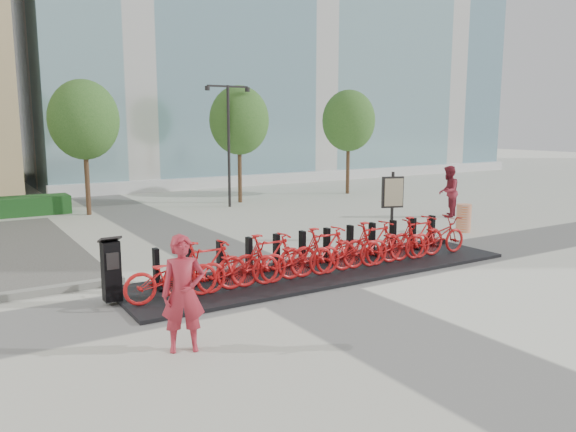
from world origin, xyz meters
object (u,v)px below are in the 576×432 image
worker_red (183,294)px  map_sign (393,195)px  kiosk (111,269)px  pedestrian (448,191)px  bike_0 (172,275)px  construction_barrel (464,218)px

worker_red → map_sign: bearing=47.4°
kiosk → pedestrian: pedestrian is taller
bike_0 → pedestrian: (12.42, 4.44, 0.38)m
worker_red → map_sign: map_sign is taller
kiosk → map_sign: (8.74, 1.76, 0.66)m
worker_red → bike_0: bearing=93.0°
kiosk → map_sign: bearing=10.0°
worker_red → construction_barrel: (11.25, 4.37, -0.46)m
pedestrian → worker_red: bearing=-5.1°
construction_barrel → bike_0: bearing=-168.8°
kiosk → construction_barrel: (11.61, 1.52, -0.25)m
bike_0 → kiosk: bearing=59.5°
bike_0 → construction_barrel: (10.62, 2.10, -0.13)m
map_sign → kiosk: bearing=-150.0°
kiosk → pedestrian: (13.41, 3.85, 0.26)m
bike_0 → worker_red: size_ratio=1.04×
pedestrian → map_sign: size_ratio=0.93×
worker_red → map_sign: size_ratio=0.89×
pedestrian → kiosk: bearing=-16.3°
bike_0 → kiosk: (-0.99, 0.58, 0.12)m
pedestrian → construction_barrel: size_ratio=2.13×
bike_0 → pedestrian: pedestrian is taller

